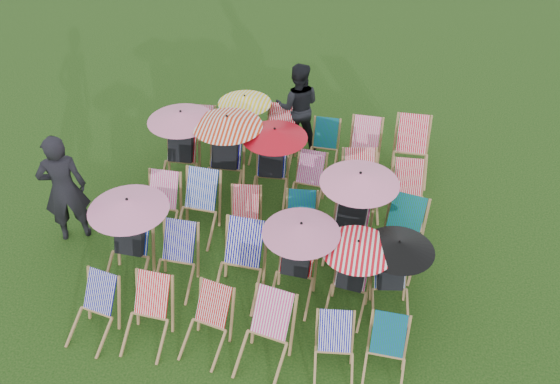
% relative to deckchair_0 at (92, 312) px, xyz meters
% --- Properties ---
extents(ground, '(100.00, 100.00, 0.00)m').
position_rel_deckchair_0_xyz_m(ground, '(2.05, 2.28, -0.42)').
color(ground, black).
rests_on(ground, ground).
extents(deckchair_0, '(0.70, 0.87, 0.85)m').
position_rel_deckchair_0_xyz_m(deckchair_0, '(0.00, 0.00, 0.00)').
color(deckchair_0, '#9A7447').
rests_on(deckchair_0, ground).
extents(deckchair_1, '(0.63, 0.85, 0.89)m').
position_rel_deckchair_0_xyz_m(deckchair_1, '(0.76, 0.06, 0.02)').
color(deckchair_1, '#9A7447').
rests_on(deckchair_1, ground).
extents(deckchair_2, '(0.71, 0.88, 0.85)m').
position_rel_deckchair_0_xyz_m(deckchair_2, '(1.59, 0.10, 0.00)').
color(deckchair_2, '#9A7447').
rests_on(deckchair_2, ground).
extents(deckchair_3, '(0.78, 0.97, 0.95)m').
position_rel_deckchair_0_xyz_m(deckchair_3, '(2.41, 0.01, 0.05)').
color(deckchair_3, '#9A7447').
rests_on(deckchair_3, ground).
extents(deckchair_4, '(0.63, 0.81, 0.81)m').
position_rel_deckchair_0_xyz_m(deckchair_4, '(3.33, -0.01, -0.02)').
color(deckchair_4, '#9A7447').
rests_on(deckchair_4, ground).
extents(deckchair_5, '(0.57, 0.78, 0.83)m').
position_rel_deckchair_0_xyz_m(deckchair_5, '(3.98, 0.06, -0.01)').
color(deckchair_5, '#9A7447').
rests_on(deckchair_5, ground).
extents(deckchair_6, '(1.18, 1.22, 1.39)m').
position_rel_deckchair_0_xyz_m(deckchair_6, '(0.08, 1.18, 0.31)').
color(deckchair_6, '#9A7447').
rests_on(deckchair_6, ground).
extents(deckchair_7, '(0.62, 0.85, 0.91)m').
position_rel_deckchair_0_xyz_m(deckchair_7, '(0.80, 1.13, 0.03)').
color(deckchair_7, '#9A7447').
rests_on(deckchair_7, ground).
extents(deckchair_8, '(0.72, 0.98, 1.03)m').
position_rel_deckchair_0_xyz_m(deckchair_8, '(1.77, 1.18, 0.09)').
color(deckchair_8, '#9A7447').
rests_on(deckchair_8, ground).
extents(deckchair_9, '(1.11, 1.16, 1.31)m').
position_rel_deckchair_0_xyz_m(deckchair_9, '(2.59, 1.26, 0.27)').
color(deckchair_9, '#9A7447').
rests_on(deckchair_9, ground).
extents(deckchair_10, '(1.02, 1.08, 1.22)m').
position_rel_deckchair_0_xyz_m(deckchair_10, '(3.40, 1.17, 0.22)').
color(deckchair_10, '#9A7447').
rests_on(deckchair_10, ground).
extents(deckchair_11, '(1.00, 1.09, 1.19)m').
position_rel_deckchair_0_xyz_m(deckchair_11, '(3.98, 1.30, 0.20)').
color(deckchair_11, '#9A7447').
rests_on(deckchair_11, ground).
extents(deckchair_12, '(0.61, 0.85, 0.91)m').
position_rel_deckchair_0_xyz_m(deckchair_12, '(0.15, 2.27, 0.03)').
color(deckchair_12, '#9A7447').
rests_on(deckchair_12, ground).
extents(deckchair_13, '(0.68, 0.93, 0.98)m').
position_rel_deckchair_0_xyz_m(deckchair_13, '(0.77, 2.33, 0.07)').
color(deckchair_13, '#9A7447').
rests_on(deckchair_13, ground).
extents(deckchair_14, '(0.63, 0.81, 0.82)m').
position_rel_deckchair_0_xyz_m(deckchair_14, '(1.57, 2.32, -0.02)').
color(deckchair_14, '#9A7447').
rests_on(deckchair_14, ground).
extents(deckchair_15, '(0.62, 0.82, 0.84)m').
position_rel_deckchair_0_xyz_m(deckchair_15, '(2.47, 2.33, -0.00)').
color(deckchair_15, '#9A7447').
rests_on(deckchair_15, ground).
extents(deckchair_16, '(1.21, 1.28, 1.44)m').
position_rel_deckchair_0_xyz_m(deckchair_16, '(3.28, 2.41, 0.34)').
color(deckchair_16, '#9A7447').
rests_on(deckchair_16, ground).
extents(deckchair_17, '(0.84, 1.04, 1.01)m').
position_rel_deckchair_0_xyz_m(deckchair_17, '(4.04, 2.25, 0.08)').
color(deckchair_17, '#9A7447').
rests_on(deckchair_17, ground).
extents(deckchair_18, '(1.19, 1.25, 1.41)m').
position_rel_deckchair_0_xyz_m(deckchair_18, '(0.08, 3.61, 0.32)').
color(deckchair_18, '#9A7447').
rests_on(deckchair_18, ground).
extents(deckchair_19, '(1.22, 1.28, 1.45)m').
position_rel_deckchair_0_xyz_m(deckchair_19, '(0.92, 3.55, 0.34)').
color(deckchair_19, '#9A7447').
rests_on(deckchair_19, ground).
extents(deckchair_20, '(1.12, 1.19, 1.33)m').
position_rel_deckchair_0_xyz_m(deckchair_20, '(1.76, 3.51, 0.28)').
color(deckchair_20, '#9A7447').
rests_on(deckchair_20, ground).
extents(deckchair_21, '(0.63, 0.83, 0.85)m').
position_rel_deckchair_0_xyz_m(deckchair_21, '(2.41, 3.43, 0.00)').
color(deckchair_21, '#9A7447').
rests_on(deckchair_21, ground).
extents(deckchair_22, '(0.81, 1.01, 0.98)m').
position_rel_deckchair_0_xyz_m(deckchair_22, '(3.32, 3.43, 0.07)').
color(deckchair_22, '#9A7447').
rests_on(deckchair_22, ground).
extents(deckchair_23, '(0.65, 0.87, 0.91)m').
position_rel_deckchair_0_xyz_m(deckchair_23, '(4.12, 3.41, 0.03)').
color(deckchair_23, '#9A7447').
rests_on(deckchair_23, ground).
extents(deckchair_24, '(0.63, 0.83, 0.85)m').
position_rel_deckchair_0_xyz_m(deckchair_24, '(0.14, 4.54, 0.00)').
color(deckchair_24, '#9A7447').
rests_on(deckchair_24, ground).
extents(deckchair_25, '(1.00, 1.05, 1.19)m').
position_rel_deckchair_0_xyz_m(deckchair_25, '(0.93, 4.75, 0.20)').
color(deckchair_25, '#9A7447').
rests_on(deckchair_25, ground).
extents(deckchair_26, '(0.71, 0.95, 0.99)m').
position_rel_deckchair_0_xyz_m(deckchair_26, '(1.66, 4.59, 0.07)').
color(deckchair_26, '#9A7447').
rests_on(deckchair_26, ground).
extents(deckchair_27, '(0.55, 0.77, 0.83)m').
position_rel_deckchair_0_xyz_m(deckchair_27, '(2.53, 4.61, -0.01)').
color(deckchair_27, '#9A7447').
rests_on(deckchair_27, ground).
extents(deckchair_28, '(0.64, 0.88, 0.94)m').
position_rel_deckchair_0_xyz_m(deckchair_28, '(3.28, 4.57, 0.05)').
color(deckchair_28, '#9A7447').
rests_on(deckchair_28, ground).
extents(deckchair_29, '(0.70, 0.97, 1.03)m').
position_rel_deckchair_0_xyz_m(deckchair_29, '(4.13, 4.63, 0.09)').
color(deckchair_29, '#9A7447').
rests_on(deckchair_29, ground).
extents(person_left, '(0.84, 0.74, 1.94)m').
position_rel_deckchair_0_xyz_m(person_left, '(-1.21, 1.83, 0.55)').
color(person_left, black).
rests_on(person_left, ground).
extents(person_rear, '(0.94, 0.78, 1.77)m').
position_rel_deckchair_0_xyz_m(person_rear, '(1.93, 5.15, 0.46)').
color(person_rear, black).
rests_on(person_rear, ground).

